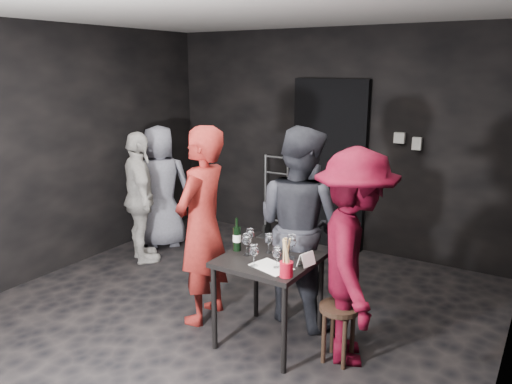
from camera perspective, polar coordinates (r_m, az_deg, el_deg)
The scene contains 25 objects.
floor at distance 4.63m, azimuth -4.75°, elevation -14.88°, with size 4.50×5.00×0.02m, color black.
ceiling at distance 4.07m, azimuth -5.58°, elevation 20.55°, with size 4.50×5.00×0.02m, color silver.
wall_back at distance 6.29m, azimuth 8.68°, elevation 5.86°, with size 4.50×0.04×2.70m, color black.
wall_left at distance 5.76m, azimuth -23.42°, elevation 4.09°, with size 0.04×5.00×2.70m, color black.
doorway at distance 6.29m, azimuth 8.36°, elevation 3.09°, with size 0.95×0.10×2.10m, color black.
wallbox_upper at distance 5.95m, azimuth 16.09°, elevation 5.97°, with size 0.12×0.06×0.12m, color #B7B7B2.
wallbox_lower at distance 5.91m, azimuth 17.93°, elevation 5.29°, with size 0.10×0.06×0.14m, color #B7B7B2.
hand_truck at distance 6.69m, azimuth 2.16°, elevation -3.53°, with size 0.37×0.32×1.11m.
tasting_table at distance 4.08m, azimuth 1.48°, elevation -8.79°, with size 0.72×0.72×0.75m.
stool at distance 4.00m, azimuth 9.47°, elevation -14.05°, with size 0.31×0.31×0.47m.
server_red at distance 4.37m, azimuth -6.24°, elevation -1.91°, with size 0.76×0.50×2.08m, color maroon.
woman_black at distance 4.38m, azimuth 5.01°, elevation -1.92°, with size 1.00×0.55×2.06m, color #24262D.
man_maroon at distance 3.84m, azimuth 11.17°, elevation -5.97°, with size 1.21×0.56×1.88m, color #4B0414.
bystander_cream at distance 5.90m, azimuth -13.13°, elevation -0.51°, with size 0.92×0.44×1.57m, color silver.
bystander_grey at distance 6.36m, azimuth -10.85°, elevation 0.79°, with size 0.78×0.43×1.60m, color gray.
tasting_mat at distance 3.86m, azimuth 1.77°, elevation -8.55°, with size 0.31×0.21×0.00m, color white.
wine_glass_a at distance 4.06m, azimuth -1.09°, elevation -5.89°, with size 0.08×0.08×0.20m, color white, non-canonical shape.
wine_glass_b at distance 4.21m, azimuth -0.67°, elevation -5.23°, with size 0.07×0.07×0.19m, color white, non-canonical shape.
wine_glass_c at distance 4.11m, azimuth 1.48°, elevation -5.77°, with size 0.07×0.07×0.18m, color white, non-canonical shape.
wine_glass_d at distance 3.84m, azimuth -0.23°, elevation -7.15°, with size 0.07×0.07×0.19m, color white, non-canonical shape.
wine_glass_e at distance 3.82m, azimuth 2.41°, elevation -7.36°, with size 0.07×0.07×0.19m, color white, non-canonical shape.
wine_glass_f at distance 4.00m, azimuth 4.05°, elevation -6.11°, with size 0.08×0.08×0.22m, color white, non-canonical shape.
wine_bottle at distance 4.16m, azimuth -2.19°, elevation -5.28°, with size 0.07×0.07×0.28m.
breadstick_cup at distance 3.66m, azimuth 3.50°, elevation -7.56°, with size 0.10×0.10×0.31m.
reserved_card at distance 3.90m, azimuth 5.55°, elevation -7.57°, with size 0.09×0.14×0.11m, color white, non-canonical shape.
Camera 1 is at (2.43, -3.23, 2.25)m, focal length 35.00 mm.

